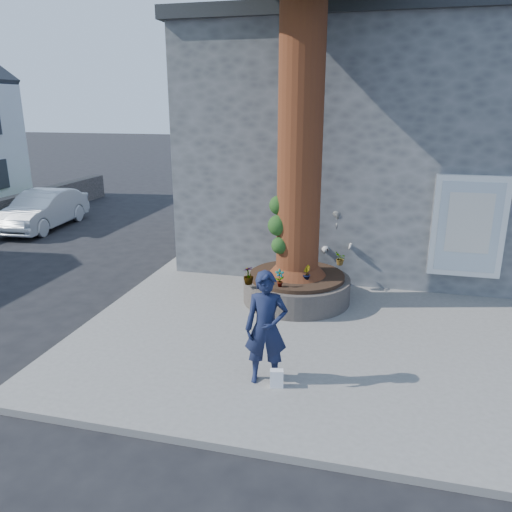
% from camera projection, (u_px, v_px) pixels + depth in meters
% --- Properties ---
extents(ground, '(120.00, 120.00, 0.00)m').
position_uv_depth(ground, '(235.00, 341.00, 9.26)').
color(ground, black).
rests_on(ground, ground).
extents(pavement, '(9.00, 8.00, 0.12)m').
position_uv_depth(pavement, '(323.00, 325.00, 9.82)').
color(pavement, slate).
rests_on(pavement, ground).
extents(yellow_line, '(0.10, 30.00, 0.01)m').
position_uv_depth(yellow_line, '(114.00, 306.00, 10.89)').
color(yellow_line, yellow).
rests_on(yellow_line, ground).
extents(stone_shop, '(10.30, 8.30, 6.30)m').
position_uv_depth(stone_shop, '(387.00, 142.00, 14.43)').
color(stone_shop, '#4C4E51').
rests_on(stone_shop, ground).
extents(planter, '(2.30, 2.30, 0.60)m').
position_uv_depth(planter, '(296.00, 287.00, 10.81)').
color(planter, black).
rests_on(planter, pavement).
extents(man, '(0.71, 0.53, 1.77)m').
position_uv_depth(man, '(266.00, 328.00, 7.47)').
color(man, '#131A36').
rests_on(man, pavement).
extents(woman, '(1.12, 1.08, 1.82)m').
position_uv_depth(woman, '(337.00, 246.00, 11.67)').
color(woman, '#B7B6AF').
rests_on(woman, pavement).
extents(shopping_bag, '(0.22, 0.16, 0.28)m').
position_uv_depth(shopping_bag, '(277.00, 378.00, 7.52)').
color(shopping_bag, white).
rests_on(shopping_bag, pavement).
extents(car_silver, '(1.74, 4.12, 1.32)m').
position_uv_depth(car_silver, '(43.00, 210.00, 17.47)').
color(car_silver, silver).
rests_on(car_silver, ground).
extents(plant_a, '(0.22, 0.18, 0.36)m').
position_uv_depth(plant_a, '(280.00, 278.00, 9.92)').
color(plant_a, gray).
rests_on(plant_a, planter).
extents(plant_b, '(0.27, 0.27, 0.35)m').
position_uv_depth(plant_b, '(306.00, 273.00, 10.22)').
color(plant_b, gray).
rests_on(plant_b, planter).
extents(plant_c, '(0.30, 0.30, 0.38)m').
position_uv_depth(plant_c, '(249.00, 275.00, 10.07)').
color(plant_c, gray).
rests_on(plant_c, planter).
extents(plant_d, '(0.28, 0.30, 0.31)m').
position_uv_depth(plant_d, '(340.00, 259.00, 11.26)').
color(plant_d, gray).
rests_on(plant_d, planter).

